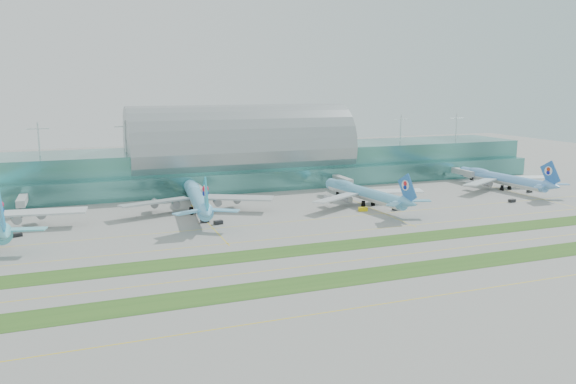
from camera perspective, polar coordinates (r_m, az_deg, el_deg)
name	(u,v)px	position (r m, az deg, el deg)	size (l,w,h in m)	color
ground	(345,247)	(190.51, 5.77, -5.61)	(700.00, 700.00, 0.00)	gray
terminal	(241,158)	(306.19, -4.80, 3.42)	(340.00, 69.10, 36.00)	#3D7A75
grass_strip_near	(387,273)	(167.03, 10.01, -8.11)	(420.00, 12.00, 0.08)	#2D591E
grass_strip_far	(342,246)	(192.22, 5.51, -5.44)	(420.00, 12.00, 0.08)	#2D591E
taxiline_a	(426,297)	(151.23, 13.88, -10.34)	(420.00, 0.35, 0.01)	yellow
taxiline_b	(364,259)	(178.61, 7.75, -6.78)	(420.00, 0.35, 0.01)	yellow
taxiline_c	(323,234)	(206.19, 3.57, -4.29)	(420.00, 0.35, 0.01)	yellow
taxiline_d	(301,221)	(225.83, 1.32, -2.92)	(420.00, 0.35, 0.01)	yellow
airliner_b	(197,197)	(243.37, -9.23, -0.52)	(65.43, 74.57, 20.51)	#6CC0EE
airliner_c	(363,192)	(256.62, 7.65, -0.02)	(58.84, 67.37, 18.57)	#64B4DC
airliner_d	(501,178)	(313.46, 20.78, 1.35)	(59.15, 67.49, 18.57)	#6BABED
gse_b	(17,235)	(224.29, -25.81, -3.97)	(3.48, 1.51, 1.25)	black
gse_c	(205,221)	(225.10, -8.46, -2.91)	(3.32, 1.60, 1.31)	black
gse_d	(218,222)	(221.54, -7.09, -3.08)	(3.44, 1.90, 1.46)	black
gse_e	(363,209)	(244.30, 7.63, -1.74)	(3.85, 1.72, 1.72)	yellow
gse_f	(397,208)	(248.71, 10.99, -1.65)	(4.07, 1.77, 1.52)	black
gse_g	(512,201)	(280.56, 21.80, -0.82)	(3.20, 1.96, 1.43)	black
gse_h	(529,191)	(308.97, 23.32, 0.09)	(3.10, 1.60, 1.45)	black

